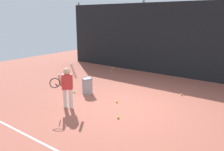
# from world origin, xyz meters

# --- Properties ---
(ground_plane) EXTENTS (20.00, 20.00, 0.00)m
(ground_plane) POSITION_xyz_m (0.00, 0.00, 0.00)
(ground_plane) COLOR #9E5142
(court_line_baseline) EXTENTS (9.00, 0.05, 0.00)m
(court_line_baseline) POSITION_xyz_m (0.00, -2.87, 0.00)
(court_line_baseline) COLOR white
(court_line_baseline) RESTS_ON ground
(back_fence_windscreen) EXTENTS (12.92, 0.08, 3.23)m
(back_fence_windscreen) POSITION_xyz_m (0.00, 4.26, 1.62)
(back_fence_windscreen) COLOR black
(back_fence_windscreen) RESTS_ON ground
(fence_post_0) EXTENTS (0.09, 0.09, 3.38)m
(fence_post_0) POSITION_xyz_m (-6.31, 4.32, 1.69)
(fence_post_0) COLOR slate
(fence_post_0) RESTS_ON ground
(fence_post_1) EXTENTS (0.09, 0.09, 3.38)m
(fence_post_1) POSITION_xyz_m (-2.10, 4.32, 1.69)
(fence_post_1) COLOR slate
(fence_post_1) RESTS_ON ground
(tennis_player) EXTENTS (0.47, 0.86, 1.35)m
(tennis_player) POSITION_xyz_m (-1.44, -1.20, 0.73)
(tennis_player) COLOR silver
(tennis_player) RESTS_ON ground
(ball_hopper) EXTENTS (0.38, 0.38, 0.56)m
(ball_hopper) POSITION_xyz_m (-1.87, 0.12, 0.29)
(ball_hopper) COLOR gray
(ball_hopper) RESTS_ON ground
(tennis_ball_0) EXTENTS (0.07, 0.07, 0.07)m
(tennis_ball_0) POSITION_xyz_m (0.16, -0.90, 0.03)
(tennis_ball_0) COLOR #CCE033
(tennis_ball_0) RESTS_ON ground
(tennis_ball_1) EXTENTS (0.07, 0.07, 0.07)m
(tennis_ball_1) POSITION_xyz_m (-3.13, 3.20, 0.03)
(tennis_ball_1) COLOR #CCE033
(tennis_ball_1) RESTS_ON ground
(tennis_ball_3) EXTENTS (0.07, 0.07, 0.07)m
(tennis_ball_3) POSITION_xyz_m (-2.30, -0.10, 0.03)
(tennis_ball_3) COLOR #CCE033
(tennis_ball_3) RESTS_ON ground
(tennis_ball_4) EXTENTS (0.07, 0.07, 0.07)m
(tennis_ball_4) POSITION_xyz_m (-3.42, 3.73, 0.03)
(tennis_ball_4) COLOR #CCE033
(tennis_ball_4) RESTS_ON ground
(tennis_ball_5) EXTENTS (0.07, 0.07, 0.07)m
(tennis_ball_5) POSITION_xyz_m (0.85, 1.87, 0.03)
(tennis_ball_5) COLOR #CCE033
(tennis_ball_5) RESTS_ON ground
(tennis_ball_7) EXTENTS (0.07, 0.07, 0.07)m
(tennis_ball_7) POSITION_xyz_m (-0.54, 0.02, 0.03)
(tennis_ball_7) COLOR #CCE033
(tennis_ball_7) RESTS_ON ground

